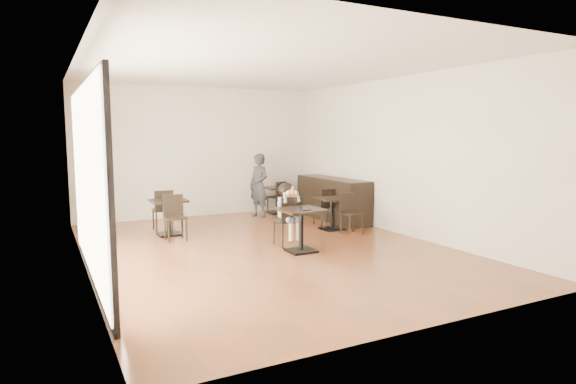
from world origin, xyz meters
TOP-DOWN VIEW (x-y plane):
  - floor at (0.00, 0.00)m, footprint 6.00×8.00m
  - ceiling at (0.00, 0.00)m, footprint 6.00×8.00m
  - wall_back at (0.00, 4.00)m, footprint 6.00×0.01m
  - wall_front at (0.00, -4.00)m, footprint 6.00×0.01m
  - wall_left at (-3.00, 0.00)m, footprint 0.01×8.00m
  - wall_right at (3.00, 0.00)m, footprint 0.01×8.00m
  - storefront_window at (-2.97, -0.50)m, footprint 0.04×4.50m
  - child_table at (0.44, -0.47)m, footprint 0.72×0.72m
  - child_chair at (0.44, 0.08)m, footprint 0.41×0.41m
  - child at (0.44, 0.08)m, footprint 0.41×0.58m
  - plate at (0.44, -0.57)m, footprint 0.26×0.26m
  - pizza_slice at (0.44, -0.11)m, footprint 0.27×0.21m
  - adult_patron at (1.23, 3.14)m, footprint 0.55×0.67m
  - cafe_table_mid at (1.97, 0.95)m, footprint 0.67×0.67m
  - cafe_table_left at (-1.27, 2.00)m, footprint 0.70×0.70m
  - cafe_table_back at (1.88, 3.44)m, footprint 0.83×0.83m
  - chair_mid_a at (2.10, 1.50)m, footprint 0.38×0.38m
  - chair_mid_b at (2.10, 0.40)m, footprint 0.38×0.38m
  - chair_left_a at (-1.27, 2.55)m, footprint 0.40×0.40m
  - chair_left_b at (-1.27, 1.45)m, footprint 0.40×0.40m
  - chair_back_a at (1.88, 3.50)m, footprint 0.48×0.48m
  - chair_back_b at (1.88, 2.89)m, footprint 0.48×0.48m
  - service_counter at (2.65, 2.00)m, footprint 0.60×2.40m

SIDE VIEW (x-z plane):
  - floor at x=0.00m, z-range -0.01..0.01m
  - cafe_table_back at x=1.88m, z-range 0.00..0.69m
  - cafe_table_mid at x=1.97m, z-range 0.00..0.69m
  - cafe_table_left at x=-1.27m, z-range 0.00..0.73m
  - child_table at x=0.44m, z-range 0.00..0.76m
  - chair_back_a at x=1.88m, z-range 0.00..0.83m
  - chair_back_b at x=1.88m, z-range 0.00..0.83m
  - chair_mid_a at x=2.10m, z-range 0.00..0.84m
  - chair_mid_b at x=2.10m, z-range 0.00..0.84m
  - chair_left_a at x=-1.27m, z-range 0.00..0.87m
  - chair_left_b at x=-1.27m, z-range 0.00..0.87m
  - child_chair at x=0.44m, z-range 0.00..0.92m
  - service_counter at x=2.65m, z-range 0.00..1.00m
  - child at x=0.44m, z-range 0.00..1.15m
  - plate at x=0.44m, z-range 0.76..0.78m
  - adult_patron at x=1.23m, z-range 0.00..1.57m
  - pizza_slice at x=0.44m, z-range 0.97..1.03m
  - storefront_window at x=-2.97m, z-range 0.10..2.70m
  - wall_back at x=0.00m, z-range 0.00..3.20m
  - wall_front at x=0.00m, z-range 0.00..3.20m
  - wall_left at x=-3.00m, z-range 0.00..3.20m
  - wall_right at x=3.00m, z-range 0.00..3.20m
  - ceiling at x=0.00m, z-range 3.20..3.21m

